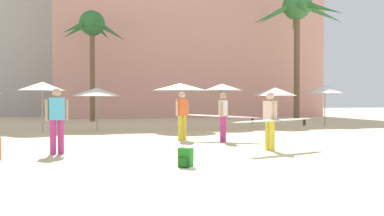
# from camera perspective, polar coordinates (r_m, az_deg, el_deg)

# --- Properties ---
(ground) EXTENTS (120.00, 120.00, 0.00)m
(ground) POSITION_cam_1_polar(r_m,az_deg,el_deg) (6.83, 12.78, -11.11)
(ground) COLOR beige
(hotel_pink) EXTENTS (24.27, 9.68, 18.08)m
(hotel_pink) POSITION_cam_1_polar(r_m,az_deg,el_deg) (35.86, -0.62, 13.34)
(hotel_pink) COLOR #DB9989
(hotel_pink) RESTS_ON ground
(palm_tree_far_left) EXTENTS (4.86, 5.06, 7.93)m
(palm_tree_far_left) POSITION_cam_1_polar(r_m,az_deg,el_deg) (26.45, -16.03, 12.26)
(palm_tree_far_left) COLOR brown
(palm_tree_far_left) RESTS_ON ground
(palm_tree_left) EXTENTS (7.50, 7.20, 10.19)m
(palm_tree_left) POSITION_cam_1_polar(r_m,az_deg,el_deg) (29.55, 16.88, 14.71)
(palm_tree_left) COLOR brown
(palm_tree_left) RESTS_ON ground
(cafe_umbrella_0) EXTENTS (2.21, 2.21, 2.39)m
(cafe_umbrella_0) POSITION_cam_1_polar(r_m,az_deg,el_deg) (18.52, 4.94, 3.44)
(cafe_umbrella_0) COLOR gray
(cafe_umbrella_0) RESTS_ON ground
(cafe_umbrella_1) EXTENTS (2.14, 2.14, 2.35)m
(cafe_umbrella_1) POSITION_cam_1_polar(r_m,az_deg,el_deg) (17.58, -23.34, 3.29)
(cafe_umbrella_1) COLOR gray
(cafe_umbrella_1) RESTS_ON ground
(cafe_umbrella_3) EXTENTS (2.08, 2.08, 2.39)m
(cafe_umbrella_3) POSITION_cam_1_polar(r_m,az_deg,el_deg) (21.67, 20.99, 2.88)
(cafe_umbrella_3) COLOR gray
(cafe_umbrella_3) RESTS_ON ground
(cafe_umbrella_4) EXTENTS (2.73, 2.73, 2.33)m
(cafe_umbrella_4) POSITION_cam_1_polar(r_m,az_deg,el_deg) (17.05, -1.95, 3.47)
(cafe_umbrella_4) COLOR gray
(cafe_umbrella_4) RESTS_ON ground
(cafe_umbrella_5) EXTENTS (2.42, 2.42, 2.11)m
(cafe_umbrella_5) POSITION_cam_1_polar(r_m,az_deg,el_deg) (17.75, -15.34, 2.56)
(cafe_umbrella_5) COLOR gray
(cafe_umbrella_5) RESTS_ON ground
(cafe_umbrella_6) EXTENTS (2.33, 2.33, 2.21)m
(cafe_umbrella_6) POSITION_cam_1_polar(r_m,az_deg,el_deg) (19.53, 13.47, 2.64)
(cafe_umbrella_6) COLOR gray
(cafe_umbrella_6) RESTS_ON ground
(beach_towel) EXTENTS (1.73, 1.09, 0.01)m
(beach_towel) POSITION_cam_1_polar(r_m,az_deg,el_deg) (8.07, 5.12, -9.14)
(beach_towel) COLOR white
(beach_towel) RESTS_ON ground
(backpack) EXTENTS (0.35, 0.35, 0.42)m
(backpack) POSITION_cam_1_polar(r_m,az_deg,el_deg) (7.68, -1.09, -8.18)
(backpack) COLOR #227421
(backpack) RESTS_ON ground
(person_mid_left) EXTENTS (2.97, 1.18, 1.71)m
(person_mid_left) POSITION_cam_1_polar(r_m,az_deg,el_deg) (10.33, 12.94, -1.79)
(person_mid_left) COLOR gold
(person_mid_left) RESTS_ON ground
(person_mid_center) EXTENTS (2.70, 1.76, 1.74)m
(person_mid_center) POSITION_cam_1_polar(r_m,az_deg,el_deg) (12.53, 4.95, -1.23)
(person_mid_center) COLOR #B7337F
(person_mid_center) RESTS_ON ground
(person_near_right) EXTENTS (0.57, 0.39, 1.78)m
(person_near_right) POSITION_cam_1_polar(r_m,az_deg,el_deg) (12.80, -1.62, -0.96)
(person_near_right) COLOR gold
(person_near_right) RESTS_ON ground
(person_far_left) EXTENTS (0.61, 0.30, 1.80)m
(person_far_left) POSITION_cam_1_polar(r_m,az_deg,el_deg) (10.15, -21.29, -1.51)
(person_far_left) COLOR #B7337F
(person_far_left) RESTS_ON ground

